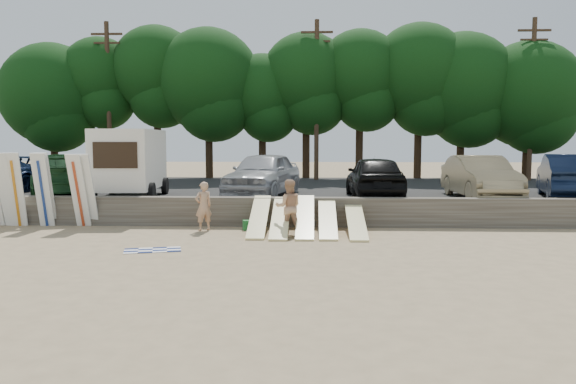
{
  "coord_description": "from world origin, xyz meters",
  "views": [
    {
      "loc": [
        1.82,
        -16.19,
        2.97
      ],
      "look_at": [
        0.96,
        3.0,
        1.18
      ],
      "focal_mm": 35.0,
      "sensor_mm": 36.0,
      "label": 1
    }
  ],
  "objects_px": {
    "box_trailer": "(130,160)",
    "cooler": "(249,225)",
    "beachgoer_a": "(203,206)",
    "car_4": "(480,177)",
    "car_3": "(375,177)",
    "beachgoer_b": "(288,207)",
    "car_2": "(263,174)",
    "car_5": "(568,176)",
    "car_1": "(66,175)"
  },
  "relations": [
    {
      "from": "car_1",
      "to": "car_5",
      "type": "height_order",
      "value": "car_5"
    },
    {
      "from": "car_2",
      "to": "box_trailer",
      "type": "bearing_deg",
      "value": -158.44
    },
    {
      "from": "car_4",
      "to": "beachgoer_b",
      "type": "relative_size",
      "value": 2.92
    },
    {
      "from": "car_5",
      "to": "beachgoer_b",
      "type": "relative_size",
      "value": 3.02
    },
    {
      "from": "car_1",
      "to": "car_2",
      "type": "relative_size",
      "value": 1.12
    },
    {
      "from": "box_trailer",
      "to": "car_1",
      "type": "relative_size",
      "value": 0.74
    },
    {
      "from": "car_3",
      "to": "beachgoer_b",
      "type": "height_order",
      "value": "car_3"
    },
    {
      "from": "beachgoer_a",
      "to": "cooler",
      "type": "relative_size",
      "value": 4.23
    },
    {
      "from": "cooler",
      "to": "beachgoer_b",
      "type": "bearing_deg",
      "value": -44.54
    },
    {
      "from": "beachgoer_a",
      "to": "beachgoer_b",
      "type": "distance_m",
      "value": 2.87
    },
    {
      "from": "car_3",
      "to": "beachgoer_b",
      "type": "distance_m",
      "value": 5.49
    },
    {
      "from": "cooler",
      "to": "car_1",
      "type": "bearing_deg",
      "value": 138.8
    },
    {
      "from": "box_trailer",
      "to": "car_4",
      "type": "relative_size",
      "value": 0.86
    },
    {
      "from": "car_1",
      "to": "car_4",
      "type": "bearing_deg",
      "value": 155.63
    },
    {
      "from": "car_1",
      "to": "car_5",
      "type": "bearing_deg",
      "value": 156.87
    },
    {
      "from": "car_2",
      "to": "beachgoer_a",
      "type": "xyz_separation_m",
      "value": [
        -1.55,
        -4.53,
        -0.79
      ]
    },
    {
      "from": "box_trailer",
      "to": "beachgoer_a",
      "type": "distance_m",
      "value": 5.39
    },
    {
      "from": "car_2",
      "to": "car_1",
      "type": "bearing_deg",
      "value": -164.66
    },
    {
      "from": "box_trailer",
      "to": "car_3",
      "type": "xyz_separation_m",
      "value": [
        9.62,
        0.13,
        -0.66
      ]
    },
    {
      "from": "car_4",
      "to": "beachgoer_a",
      "type": "height_order",
      "value": "car_4"
    },
    {
      "from": "box_trailer",
      "to": "car_5",
      "type": "bearing_deg",
      "value": -3.2
    },
    {
      "from": "car_1",
      "to": "car_2",
      "type": "bearing_deg",
      "value": 159.63
    },
    {
      "from": "car_5",
      "to": "beachgoer_a",
      "type": "bearing_deg",
      "value": 32.53
    },
    {
      "from": "car_2",
      "to": "car_3",
      "type": "distance_m",
      "value": 4.49
    },
    {
      "from": "beachgoer_a",
      "to": "beachgoer_b",
      "type": "bearing_deg",
      "value": 133.43
    },
    {
      "from": "car_4",
      "to": "cooler",
      "type": "relative_size",
      "value": 13.33
    },
    {
      "from": "beachgoer_a",
      "to": "car_3",
      "type": "bearing_deg",
      "value": 177.6
    },
    {
      "from": "car_4",
      "to": "beachgoer_b",
      "type": "xyz_separation_m",
      "value": [
        -7.2,
        -4.33,
        -0.67
      ]
    },
    {
      "from": "box_trailer",
      "to": "car_5",
      "type": "relative_size",
      "value": 0.83
    },
    {
      "from": "car_2",
      "to": "car_4",
      "type": "bearing_deg",
      "value": 7.58
    },
    {
      "from": "beachgoer_a",
      "to": "car_4",
      "type": "bearing_deg",
      "value": 165.37
    },
    {
      "from": "car_5",
      "to": "cooler",
      "type": "xyz_separation_m",
      "value": [
        -12.04,
        -3.89,
        -1.4
      ]
    },
    {
      "from": "box_trailer",
      "to": "car_5",
      "type": "xyz_separation_m",
      "value": [
        17.14,
        0.38,
        -0.63
      ]
    },
    {
      "from": "car_1",
      "to": "beachgoer_a",
      "type": "xyz_separation_m",
      "value": [
        6.44,
        -4.17,
        -0.75
      ]
    },
    {
      "from": "beachgoer_a",
      "to": "beachgoer_b",
      "type": "height_order",
      "value": "beachgoer_b"
    },
    {
      "from": "box_trailer",
      "to": "car_4",
      "type": "bearing_deg",
      "value": -4.32
    },
    {
      "from": "car_4",
      "to": "beachgoer_b",
      "type": "height_order",
      "value": "car_4"
    },
    {
      "from": "box_trailer",
      "to": "cooler",
      "type": "height_order",
      "value": "box_trailer"
    },
    {
      "from": "car_1",
      "to": "car_5",
      "type": "xyz_separation_m",
      "value": [
        19.95,
        -0.06,
        0.01
      ]
    },
    {
      "from": "car_2",
      "to": "car_4",
      "type": "distance_m",
      "value": 8.5
    },
    {
      "from": "beachgoer_a",
      "to": "cooler",
      "type": "bearing_deg",
      "value": 153.01
    },
    {
      "from": "car_2",
      "to": "beachgoer_a",
      "type": "relative_size",
      "value": 3.27
    },
    {
      "from": "car_1",
      "to": "beachgoer_b",
      "type": "bearing_deg",
      "value": 129.96
    },
    {
      "from": "car_3",
      "to": "box_trailer",
      "type": "bearing_deg",
      "value": 0.02
    },
    {
      "from": "car_3",
      "to": "car_4",
      "type": "relative_size",
      "value": 0.97
    },
    {
      "from": "car_5",
      "to": "beachgoer_a",
      "type": "height_order",
      "value": "car_5"
    },
    {
      "from": "car_5",
      "to": "car_4",
      "type": "bearing_deg",
      "value": 21.24
    },
    {
      "from": "car_1",
      "to": "car_3",
      "type": "bearing_deg",
      "value": 155.62
    },
    {
      "from": "box_trailer",
      "to": "beachgoer_b",
      "type": "distance_m",
      "value": 7.86
    },
    {
      "from": "car_4",
      "to": "box_trailer",
      "type": "bearing_deg",
      "value": 178.5
    }
  ]
}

